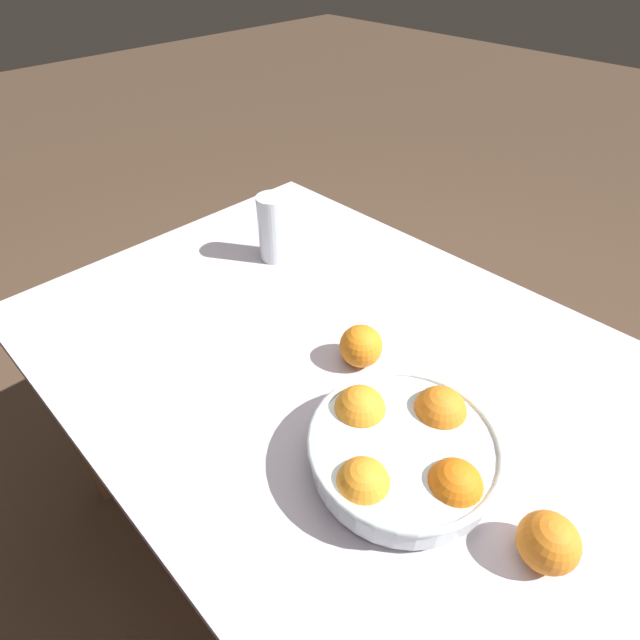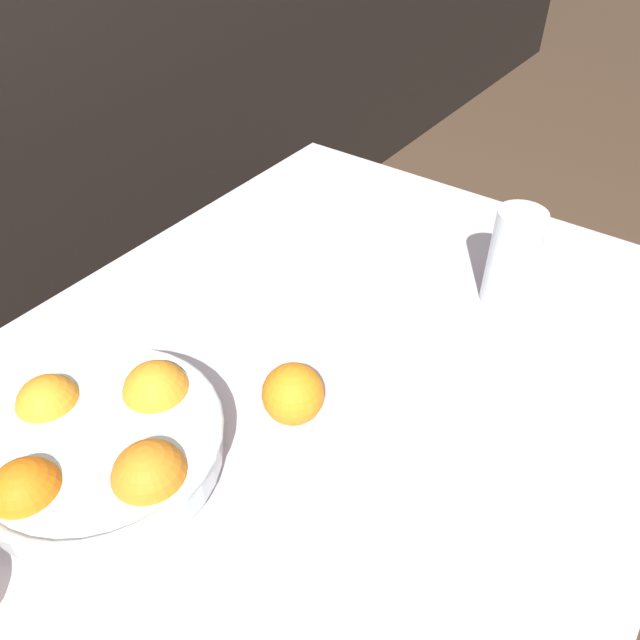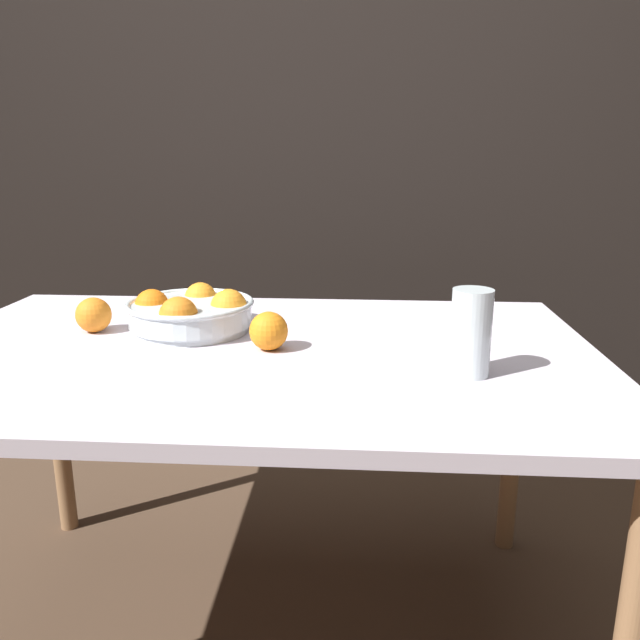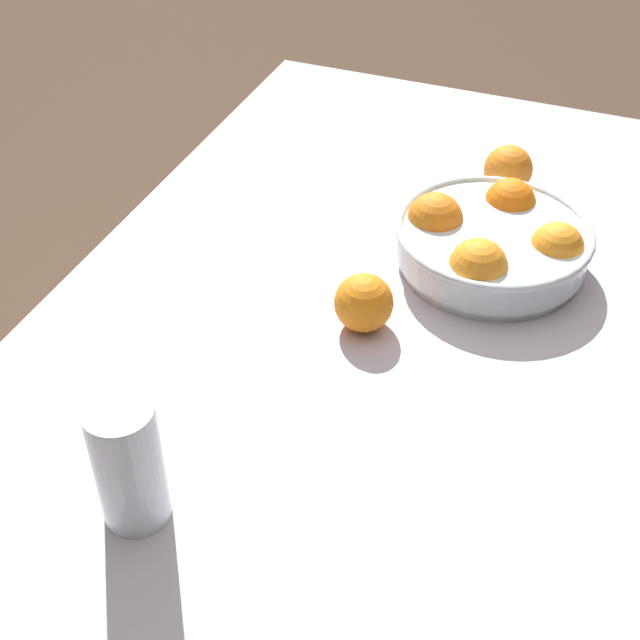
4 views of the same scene
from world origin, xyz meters
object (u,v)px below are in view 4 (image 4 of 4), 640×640
Objects in this scene: juice_glass at (129,467)px; orange_loose_front at (364,303)px; orange_loose_near_bowl at (508,169)px; fruit_bowl at (491,242)px.

juice_glass reaches higher than orange_loose_front.
orange_loose_near_bowl is 0.99× the size of orange_loose_front.
orange_loose_near_bowl is at bearing 165.87° from orange_loose_front.
fruit_bowl is at bearing 147.16° from orange_loose_front.
orange_loose_near_bowl is 0.43m from orange_loose_front.
orange_loose_front is (0.41, -0.10, 0.00)m from orange_loose_near_bowl.
juice_glass is at bearing -15.90° from orange_loose_near_bowl.
fruit_bowl is 0.23m from orange_loose_front.
fruit_bowl is 1.80× the size of juice_glass.
juice_glass is 1.99× the size of orange_loose_front.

